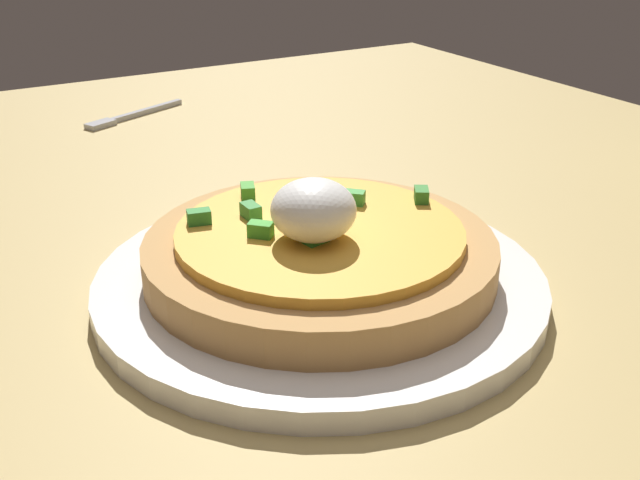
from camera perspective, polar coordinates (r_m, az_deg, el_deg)
The scene contains 4 objects.
dining_table at distance 46.44cm, azimuth 15.92°, elevation -4.69°, with size 126.99×75.34×2.30cm, color tan.
plate at distance 43.39cm, azimuth -0.00°, elevation -3.15°, with size 25.15×25.15×1.27cm, color white.
pizza at distance 42.36cm, azimuth -0.04°, elevation -0.67°, with size 19.48×19.48×5.99cm.
fork at distance 78.50cm, azimuth -14.03°, elevation 8.89°, with size 5.60×11.17×0.50cm.
Camera 1 is at (27.08, -30.43, 23.46)cm, focal length 43.16 mm.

